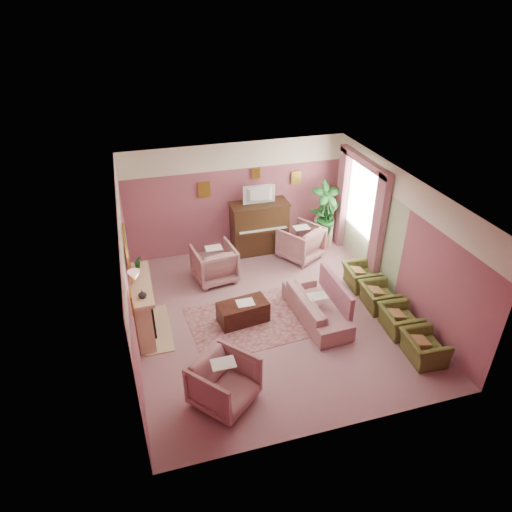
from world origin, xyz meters
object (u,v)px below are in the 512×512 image
object	(u,v)px
piano	(259,228)
olive_chair_a	(424,344)
coffee_table	(243,312)
olive_chair_b	(400,317)
floral_armchair_front	(224,380)
floral_armchair_right	(301,241)
olive_chair_c	(379,294)
olive_chair_d	(361,273)
side_table	(323,231)
television	(260,194)
sofa	(317,302)
floral_armchair_left	(214,262)

from	to	relation	value
piano	olive_chair_a	size ratio (longest dim) A/B	1.79
coffee_table	olive_chair_b	size ratio (longest dim) A/B	1.28
floral_armchair_front	floral_armchair_right	bearing A→B (deg)	54.58
coffee_table	olive_chair_c	distance (m)	2.90
olive_chair_d	side_table	size ratio (longest dim) A/B	1.12
piano	coffee_table	world-z (taller)	piano
olive_chair_d	coffee_table	bearing A→B (deg)	-170.31
coffee_table	piano	bearing A→B (deg)	67.05
television	floral_armchair_front	bearing A→B (deg)	-113.19
sofa	floral_armchair_right	xyz separation A→B (m)	(0.57, 2.39, 0.09)
floral_armchair_front	sofa	bearing A→B (deg)	35.46
coffee_table	side_table	world-z (taller)	side_table
piano	side_table	bearing A→B (deg)	-2.55
olive_chair_d	olive_chair_a	bearing A→B (deg)	-90.00
piano	sofa	size ratio (longest dim) A/B	0.73
floral_armchair_left	olive_chair_c	world-z (taller)	floral_armchair_left
side_table	floral_armchair_left	bearing A→B (deg)	-163.27
floral_armchair_left	olive_chair_c	bearing A→B (deg)	-32.97
sofa	olive_chair_a	bearing A→B (deg)	-49.57
piano	floral_armchair_left	bearing A→B (deg)	-143.59
floral_armchair_right	piano	bearing A→B (deg)	144.87
floral_armchair_left	side_table	size ratio (longest dim) A/B	1.35
floral_armchair_left	television	bearing A→B (deg)	35.04
piano	olive_chair_a	world-z (taller)	piano
piano	side_table	world-z (taller)	piano
floral_armchair_left	olive_chair_d	xyz separation A→B (m)	(3.12, -1.20, -0.13)
floral_armchair_left	olive_chair_b	xyz separation A→B (m)	(3.12, -2.84, -0.13)
piano	floral_armchair_left	world-z (taller)	piano
piano	olive_chair_b	bearing A→B (deg)	-65.78
television	floral_armchair_right	size ratio (longest dim) A/B	0.85
sofa	olive_chair_c	bearing A→B (deg)	-0.69
sofa	side_table	size ratio (longest dim) A/B	2.73
floral_armchair_left	olive_chair_c	distance (m)	3.72
piano	olive_chair_d	world-z (taller)	piano
floral_armchair_front	side_table	size ratio (longest dim) A/B	1.35
coffee_table	television	bearing A→B (deg)	66.67
floral_armchair_right	olive_chair_c	xyz separation A→B (m)	(0.84, -2.41, -0.13)
olive_chair_d	side_table	world-z (taller)	side_table
coffee_table	olive_chair_a	distance (m)	3.49
piano	olive_chair_d	bearing A→B (deg)	-51.97
coffee_table	side_table	distance (m)	3.92
coffee_table	floral_armchair_left	xyz separation A→B (m)	(-0.23, 1.69, 0.25)
floral_armchair_left	coffee_table	bearing A→B (deg)	-82.19
piano	television	distance (m)	0.95
sofa	olive_chair_d	xyz separation A→B (m)	(1.41, 0.80, -0.05)
olive_chair_a	sofa	bearing A→B (deg)	130.43
coffee_table	sofa	bearing A→B (deg)	-11.92
piano	floral_armchair_front	size ratio (longest dim) A/B	1.48
olive_chair_d	floral_armchair_front	bearing A→B (deg)	-146.66
olive_chair_d	television	bearing A→B (deg)	128.67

